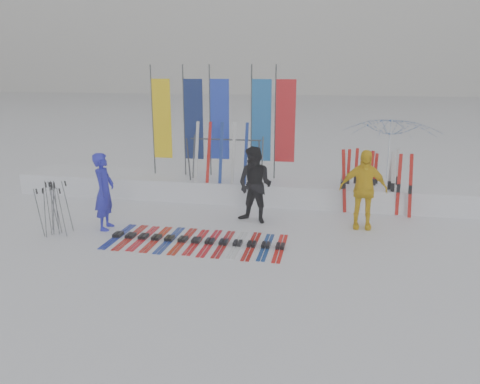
% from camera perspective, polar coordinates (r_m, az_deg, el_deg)
% --- Properties ---
extents(ground, '(120.00, 120.00, 0.00)m').
position_cam_1_polar(ground, '(9.38, -3.13, -8.33)').
color(ground, white).
rests_on(ground, ground).
extents(snow_bank, '(14.00, 1.60, 0.60)m').
position_cam_1_polar(snow_bank, '(13.55, 1.64, 0.37)').
color(snow_bank, white).
rests_on(snow_bank, ground).
extents(person_blue, '(0.52, 0.71, 1.82)m').
position_cam_1_polar(person_blue, '(11.34, -16.22, 0.07)').
color(person_blue, '#2022BB').
rests_on(person_blue, ground).
extents(person_black, '(1.09, 0.97, 1.88)m').
position_cam_1_polar(person_black, '(11.36, 1.84, 0.84)').
color(person_black, black).
rests_on(person_black, ground).
extents(person_yellow, '(1.12, 0.50, 1.88)m').
position_cam_1_polar(person_yellow, '(11.32, 14.78, 0.32)').
color(person_yellow, yellow).
rests_on(person_yellow, ground).
extents(tent_canopy, '(3.41, 3.44, 2.42)m').
position_cam_1_polar(tent_canopy, '(14.03, 17.76, 3.96)').
color(tent_canopy, white).
rests_on(tent_canopy, ground).
extents(ski_row, '(3.85, 1.68, 0.07)m').
position_cam_1_polar(ski_row, '(10.33, -5.35, -5.92)').
color(ski_row, '#162797').
rests_on(ski_row, ground).
extents(pole_cluster, '(0.59, 0.64, 1.25)m').
position_cam_1_polar(pole_cluster, '(11.42, -21.78, -1.91)').
color(pole_cluster, '#595B60').
rests_on(pole_cluster, ground).
extents(feather_flags, '(4.20, 0.18, 3.20)m').
position_cam_1_polar(feather_flags, '(13.59, -2.13, 8.74)').
color(feather_flags, '#383A3F').
rests_on(feather_flags, ground).
extents(ski_rack, '(2.04, 0.80, 1.23)m').
position_cam_1_polar(ski_rack, '(13.08, -1.78, 4.69)').
color(ski_rack, '#383A3F').
rests_on(ski_rack, ground).
extents(upright_skis, '(1.74, 1.15, 1.67)m').
position_cam_1_polar(upright_skis, '(12.90, 15.79, 1.29)').
color(upright_skis, red).
rests_on(upright_skis, ground).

